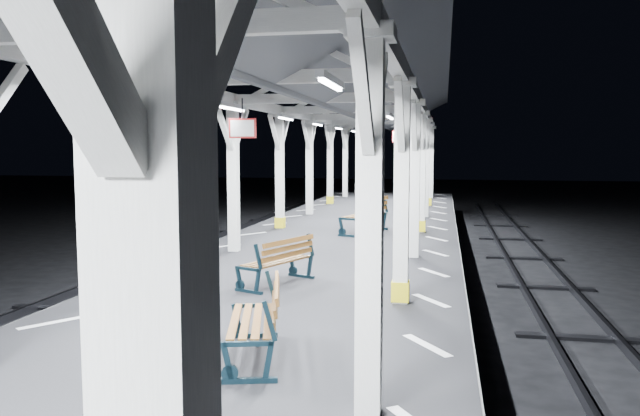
% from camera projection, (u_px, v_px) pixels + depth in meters
% --- Properties ---
extents(ground, '(120.00, 120.00, 0.00)m').
position_uv_depth(ground, '(229.00, 411.00, 7.89)').
color(ground, black).
rests_on(ground, ground).
extents(platform, '(6.00, 50.00, 1.00)m').
position_uv_depth(platform, '(229.00, 372.00, 7.84)').
color(platform, black).
rests_on(platform, ground).
extents(hazard_stripes_left, '(1.00, 48.00, 0.01)m').
position_uv_depth(hazard_stripes_left, '(53.00, 323.00, 8.27)').
color(hazard_stripes_left, silver).
rests_on(hazard_stripes_left, platform).
extents(hazard_stripes_right, '(1.00, 48.00, 0.01)m').
position_uv_depth(hazard_stripes_right, '(427.00, 345.00, 7.31)').
color(hazard_stripes_right, silver).
rests_on(hazard_stripes_right, platform).
extents(canopy, '(5.40, 49.00, 4.65)m').
position_uv_depth(canopy, '(224.00, 43.00, 7.43)').
color(canopy, silver).
rests_on(canopy, platform).
extents(bench_near, '(0.96, 1.65, 0.84)m').
position_uv_depth(bench_near, '(260.00, 318.00, 6.85)').
color(bench_near, black).
rests_on(bench_near, platform).
extents(bench_mid, '(1.08, 1.60, 0.82)m').
position_uv_depth(bench_mid, '(280.00, 260.00, 10.49)').
color(bench_mid, black).
rests_on(bench_mid, platform).
extents(bench_far, '(1.19, 1.94, 0.99)m').
position_uv_depth(bench_far, '(368.00, 214.00, 16.90)').
color(bench_far, black).
rests_on(bench_far, platform).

